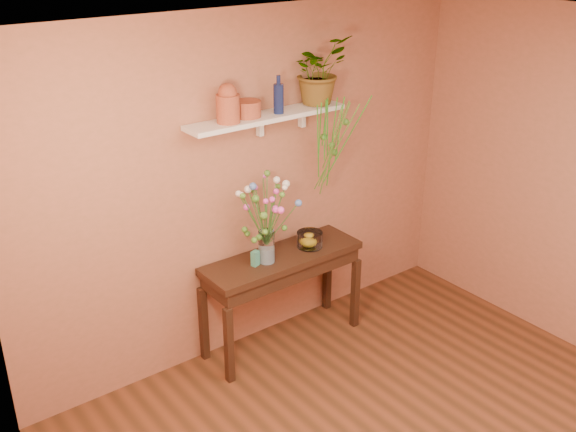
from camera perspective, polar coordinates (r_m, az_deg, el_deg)
name	(u,v)px	position (r m, az deg, el deg)	size (l,w,h in m)	color
room	(455,289)	(3.87, 14.05, -6.06)	(4.04, 4.04, 2.70)	brown
sideboard	(282,268)	(5.37, -0.49, -4.43)	(1.33, 0.43, 0.81)	#341E10
wall_shelf	(268,117)	(4.96, -1.72, 8.43)	(1.30, 0.24, 0.19)	white
terracotta_jug	(228,104)	(4.72, -5.14, 9.48)	(0.21, 0.21, 0.28)	#A8492E
terracotta_pot	(248,109)	(4.87, -3.47, 9.10)	(0.19, 0.19, 0.12)	#A8492E
blue_bottle	(279,98)	(4.95, -0.81, 10.02)	(0.08, 0.08, 0.28)	#111C47
spider_plant	(318,70)	(5.21, 2.57, 12.31)	(0.46, 0.40, 0.51)	#49832A
plant_fronds	(333,140)	(5.23, 3.84, 6.51)	(0.52, 0.45, 0.81)	#49832A
glass_vase	(267,249)	(5.16, -1.84, -2.81)	(0.13, 0.13, 0.26)	white
bouquet	(265,204)	(5.00, -1.99, 1.02)	(0.50, 0.56, 0.56)	#386B28
glass_bowl	(310,240)	(5.42, 1.86, -2.06)	(0.21, 0.21, 0.13)	white
lemon	(309,241)	(5.43, 1.79, -2.10)	(0.09, 0.09, 0.09)	yellow
carton	(255,258)	(5.13, -2.80, -3.63)	(0.06, 0.05, 0.12)	teal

